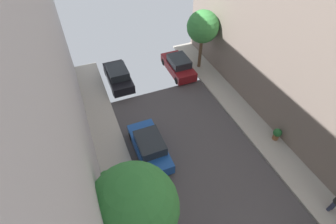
{
  "coord_description": "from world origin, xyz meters",
  "views": [
    {
      "loc": [
        -5.38,
        0.48,
        13.57
      ],
      "look_at": [
        -0.33,
        12.82,
        0.5
      ],
      "focal_mm": 27.01,
      "sensor_mm": 36.0,
      "label": 1
    }
  ],
  "objects_px": {
    "parked_car_left_4": "(118,76)",
    "street_tree_1": "(203,27)",
    "potted_plant_1": "(106,177)",
    "parked_car_right_2": "(178,65)",
    "potted_plant_2": "(277,134)",
    "street_tree_2": "(134,208)",
    "parked_car_left_3": "(150,147)"
  },
  "relations": [
    {
      "from": "parked_car_left_4",
      "to": "street_tree_1",
      "type": "xyz_separation_m",
      "value": [
        7.47,
        -0.53,
        3.28
      ]
    },
    {
      "from": "street_tree_1",
      "to": "potted_plant_1",
      "type": "xyz_separation_m",
      "value": [
        -10.54,
        -8.65,
        -3.33
      ]
    },
    {
      "from": "potted_plant_1",
      "to": "street_tree_2",
      "type": "bearing_deg",
      "value": -79.87
    },
    {
      "from": "parked_car_right_2",
      "to": "potted_plant_2",
      "type": "height_order",
      "value": "parked_car_right_2"
    },
    {
      "from": "street_tree_1",
      "to": "potted_plant_1",
      "type": "distance_m",
      "value": 14.04
    },
    {
      "from": "street_tree_1",
      "to": "street_tree_2",
      "type": "xyz_separation_m",
      "value": [
        -9.75,
        -13.06,
        0.87
      ]
    },
    {
      "from": "potted_plant_2",
      "to": "parked_car_left_3",
      "type": "bearing_deg",
      "value": 165.42
    },
    {
      "from": "parked_car_left_3",
      "to": "potted_plant_1",
      "type": "xyz_separation_m",
      "value": [
        -3.07,
        -1.06,
        -0.04
      ]
    },
    {
      "from": "parked_car_left_4",
      "to": "street_tree_2",
      "type": "height_order",
      "value": "street_tree_2"
    },
    {
      "from": "parked_car_left_4",
      "to": "street_tree_1",
      "type": "bearing_deg",
      "value": -4.02
    },
    {
      "from": "potted_plant_1",
      "to": "parked_car_left_4",
      "type": "bearing_deg",
      "value": 71.52
    },
    {
      "from": "parked_car_right_2",
      "to": "potted_plant_2",
      "type": "bearing_deg",
      "value": -73.53
    },
    {
      "from": "street_tree_2",
      "to": "potted_plant_1",
      "type": "height_order",
      "value": "street_tree_2"
    },
    {
      "from": "parked_car_right_2",
      "to": "potted_plant_1",
      "type": "xyz_separation_m",
      "value": [
        -8.47,
        -8.72,
        -0.04
      ]
    },
    {
      "from": "parked_car_left_4",
      "to": "potted_plant_1",
      "type": "distance_m",
      "value": 9.68
    },
    {
      "from": "parked_car_left_3",
      "to": "street_tree_1",
      "type": "bearing_deg",
      "value": 45.46
    },
    {
      "from": "parked_car_left_3",
      "to": "street_tree_1",
      "type": "height_order",
      "value": "street_tree_1"
    },
    {
      "from": "parked_car_left_4",
      "to": "street_tree_1",
      "type": "distance_m",
      "value": 8.18
    },
    {
      "from": "parked_car_left_4",
      "to": "street_tree_2",
      "type": "distance_m",
      "value": 14.39
    },
    {
      "from": "street_tree_1",
      "to": "potted_plant_2",
      "type": "bearing_deg",
      "value": -85.13
    },
    {
      "from": "street_tree_2",
      "to": "potted_plant_1",
      "type": "distance_m",
      "value": 6.14
    },
    {
      "from": "potted_plant_2",
      "to": "parked_car_left_4",
      "type": "bearing_deg",
      "value": 128.93
    },
    {
      "from": "street_tree_2",
      "to": "potted_plant_1",
      "type": "bearing_deg",
      "value": 100.13
    },
    {
      "from": "parked_car_right_2",
      "to": "parked_car_left_4",
      "type": "bearing_deg",
      "value": 175.1
    },
    {
      "from": "parked_car_left_4",
      "to": "street_tree_2",
      "type": "bearing_deg",
      "value": -99.53
    },
    {
      "from": "street_tree_1",
      "to": "potted_plant_2",
      "type": "height_order",
      "value": "street_tree_1"
    },
    {
      "from": "street_tree_1",
      "to": "potted_plant_1",
      "type": "height_order",
      "value": "street_tree_1"
    },
    {
      "from": "parked_car_left_4",
      "to": "parked_car_right_2",
      "type": "xyz_separation_m",
      "value": [
        5.4,
        -0.46,
        0.0
      ]
    },
    {
      "from": "parked_car_left_3",
      "to": "potted_plant_1",
      "type": "height_order",
      "value": "parked_car_left_3"
    },
    {
      "from": "street_tree_1",
      "to": "parked_car_left_4",
      "type": "bearing_deg",
      "value": 175.98
    },
    {
      "from": "potted_plant_1",
      "to": "potted_plant_2",
      "type": "xyz_separation_m",
      "value": [
        11.37,
        -1.1,
        -0.01
      ]
    },
    {
      "from": "parked_car_left_3",
      "to": "street_tree_2",
      "type": "distance_m",
      "value": 7.24
    }
  ]
}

